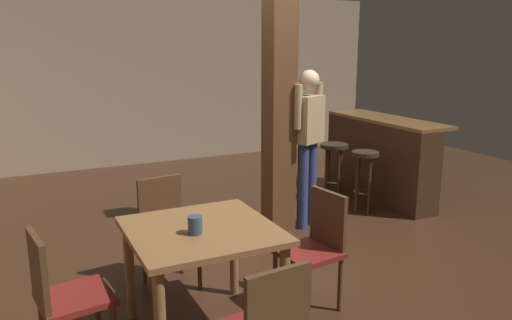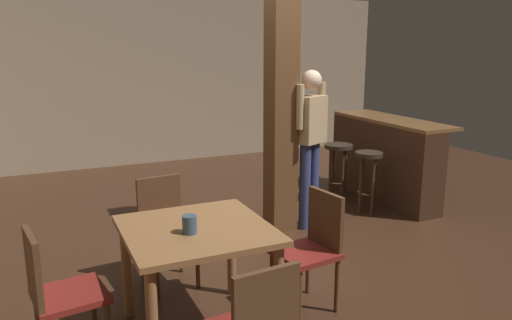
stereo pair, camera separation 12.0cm
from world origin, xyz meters
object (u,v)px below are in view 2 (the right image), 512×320
at_px(dining_table, 197,245).
at_px(napkin_cup, 190,224).
at_px(bar_stool_near, 368,168).
at_px(bar_stool_mid, 338,158).
at_px(chair_north, 165,225).
at_px(standing_person, 310,138).
at_px(chair_west, 56,290).
at_px(chair_east, 313,244).
at_px(bar_counter, 384,159).

relative_size(dining_table, napkin_cup, 8.03).
distance_m(bar_stool_near, bar_stool_mid, 0.57).
height_order(dining_table, bar_stool_near, dining_table).
distance_m(dining_table, bar_stool_mid, 3.36).
height_order(chair_north, standing_person, standing_person).
relative_size(chair_west, chair_north, 1.00).
bearing_deg(chair_east, bar_stool_mid, 52.55).
bearing_deg(napkin_cup, chair_east, 3.65).
height_order(napkin_cup, bar_stool_mid, napkin_cup).
relative_size(chair_west, bar_stool_mid, 1.20).
bearing_deg(bar_stool_near, chair_east, -136.72).
relative_size(chair_east, bar_counter, 0.49).
bearing_deg(bar_stool_mid, chair_east, -127.45).
distance_m(chair_east, bar_stool_mid, 2.75).
relative_size(chair_east, napkin_cup, 7.40).
relative_size(napkin_cup, bar_stool_near, 0.16).
bearing_deg(dining_table, bar_counter, 32.16).
bearing_deg(chair_west, standing_person, 29.12).
bearing_deg(bar_stool_mid, dining_table, -139.97).
relative_size(dining_table, chair_east, 1.08).
distance_m(napkin_cup, standing_person, 2.41).
relative_size(napkin_cup, bar_counter, 0.07).
distance_m(chair_west, bar_stool_mid, 4.09).
bearing_deg(standing_person, dining_table, -139.73).
xyz_separation_m(chair_west, napkin_cup, (0.83, -0.09, 0.33)).
distance_m(standing_person, bar_counter, 1.57).
bearing_deg(chair_east, chair_north, 136.60).
xyz_separation_m(standing_person, bar_stool_near, (0.87, 0.11, -0.45)).
bearing_deg(chair_west, dining_table, -0.32).
bearing_deg(standing_person, chair_east, -119.47).
relative_size(chair_east, bar_stool_mid, 1.20).
height_order(chair_west, chair_north, same).
bearing_deg(bar_stool_near, standing_person, -172.51).
distance_m(dining_table, napkin_cup, 0.22).
bearing_deg(chair_west, chair_east, -0.83).
height_order(chair_north, napkin_cup, chair_north).
bearing_deg(bar_stool_mid, chair_north, -152.97).
bearing_deg(chair_east, napkin_cup, -176.35).
bearing_deg(bar_stool_near, chair_north, -163.98).
bearing_deg(bar_stool_mid, standing_person, -140.48).
bearing_deg(chair_north, chair_east, -43.40).
height_order(standing_person, bar_stool_near, standing_person).
height_order(chair_east, bar_stool_mid, chair_east).
relative_size(dining_table, bar_counter, 0.53).
xyz_separation_m(chair_west, bar_counter, (4.07, 1.98, 0.03)).
distance_m(dining_table, chair_north, 0.85).
bearing_deg(bar_stool_near, bar_stool_mid, 94.93).
height_order(chair_north, bar_stool_mid, chair_north).
relative_size(standing_person, bar_stool_near, 2.31).
distance_m(dining_table, bar_stool_near, 3.07).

